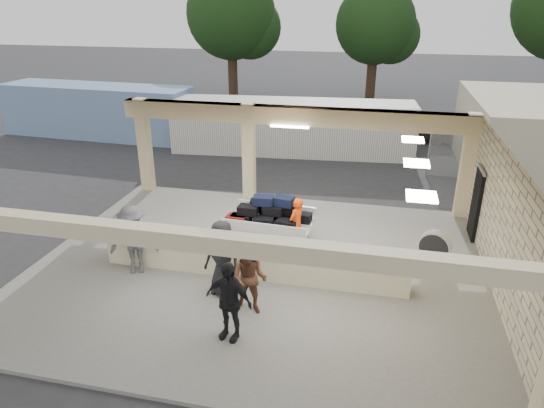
% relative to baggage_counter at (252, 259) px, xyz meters
% --- Properties ---
extents(ground, '(120.00, 120.00, 0.00)m').
position_rel_baggage_counter_xyz_m(ground, '(0.00, 0.50, -0.59)').
color(ground, '#28282B').
rests_on(ground, ground).
extents(pavilion, '(12.01, 10.00, 3.55)m').
position_rel_baggage_counter_xyz_m(pavilion, '(0.21, 1.16, 0.76)').
color(pavilion, slate).
rests_on(pavilion, ground).
extents(baggage_counter, '(8.20, 0.58, 0.98)m').
position_rel_baggage_counter_xyz_m(baggage_counter, '(0.00, 0.00, 0.00)').
color(baggage_counter, beige).
rests_on(baggage_counter, pavilion).
extents(luggage_cart, '(2.56, 1.67, 1.45)m').
position_rel_baggage_counter_xyz_m(luggage_cart, '(-0.01, 1.98, 0.29)').
color(luggage_cart, silver).
rests_on(luggage_cart, pavilion).
extents(drum_fan, '(0.92, 0.56, 0.97)m').
position_rel_baggage_counter_xyz_m(drum_fan, '(4.68, 1.70, 0.03)').
color(drum_fan, silver).
rests_on(drum_fan, pavilion).
extents(baggage_handler, '(0.54, 0.66, 1.58)m').
position_rel_baggage_counter_xyz_m(baggage_handler, '(0.86, 1.70, 0.30)').
color(baggage_handler, '#FE480D').
rests_on(baggage_handler, pavilion).
extents(passenger_a, '(0.86, 0.41, 1.73)m').
position_rel_baggage_counter_xyz_m(passenger_a, '(0.36, -1.55, 0.38)').
color(passenger_a, brown).
rests_on(passenger_a, pavilion).
extents(passenger_b, '(1.13, 0.60, 1.82)m').
position_rel_baggage_counter_xyz_m(passenger_b, '(0.18, -2.53, 0.42)').
color(passenger_b, black).
rests_on(passenger_b, pavilion).
extents(passenger_c, '(1.30, 0.81, 1.90)m').
position_rel_baggage_counter_xyz_m(passenger_c, '(-3.04, -0.50, 0.46)').
color(passenger_c, '#4C4C51').
rests_on(passenger_c, pavilion).
extents(passenger_d, '(1.01, 0.64, 1.93)m').
position_rel_baggage_counter_xyz_m(passenger_d, '(-0.48, -0.93, 0.48)').
color(passenger_d, black).
rests_on(passenger_d, pavilion).
extents(car_white_a, '(5.17, 2.72, 1.43)m').
position_rel_baggage_counter_xyz_m(car_white_a, '(9.12, 14.40, 0.13)').
color(car_white_a, white).
rests_on(car_white_a, ground).
extents(car_dark, '(4.52, 2.64, 1.42)m').
position_rel_baggage_counter_xyz_m(car_dark, '(4.80, 15.22, 0.12)').
color(car_dark, black).
rests_on(car_dark, ground).
extents(container_white, '(11.44, 3.19, 2.45)m').
position_rel_baggage_counter_xyz_m(container_white, '(-1.11, 11.56, 0.64)').
color(container_white, silver).
rests_on(container_white, ground).
extents(container_blue, '(10.38, 2.97, 2.67)m').
position_rel_baggage_counter_xyz_m(container_blue, '(-11.76, 12.30, 0.75)').
color(container_blue, '#6D8AAF').
rests_on(container_blue, ground).
extents(tree_left, '(6.60, 6.30, 9.00)m').
position_rel_baggage_counter_xyz_m(tree_left, '(-7.68, 24.66, 5.00)').
color(tree_left, '#382619').
rests_on(tree_left, ground).
extents(tree_mid, '(6.00, 5.60, 8.00)m').
position_rel_baggage_counter_xyz_m(tree_mid, '(2.32, 26.66, 4.38)').
color(tree_mid, '#382619').
rests_on(tree_mid, ground).
extents(adjacent_building, '(6.00, 8.00, 3.20)m').
position_rel_baggage_counter_xyz_m(adjacent_building, '(9.50, 10.50, 1.01)').
color(adjacent_building, beige).
rests_on(adjacent_building, ground).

